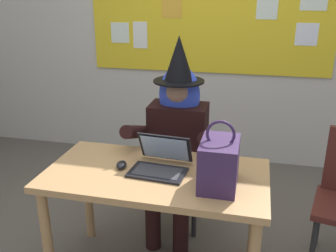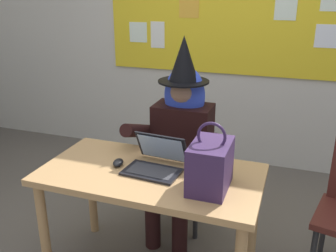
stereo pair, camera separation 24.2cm
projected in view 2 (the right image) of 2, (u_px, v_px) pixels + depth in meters
wall_back_bulletin at (226, 31)px, 3.70m from camera, size 6.68×2.12×2.71m
desk_main at (151, 187)px, 2.25m from camera, size 1.31×0.69×0.74m
chair_at_desk at (185, 160)px, 2.91m from camera, size 0.43×0.43×0.89m
person_costumed at (180, 131)px, 2.71m from camera, size 0.59×0.64×1.46m
laptop at (156, 162)px, 2.23m from camera, size 0.35×0.32×0.20m
computer_mouse at (118, 163)px, 2.29m from camera, size 0.08×0.11×0.03m
handbag at (210, 165)px, 1.99m from camera, size 0.20×0.30×0.38m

